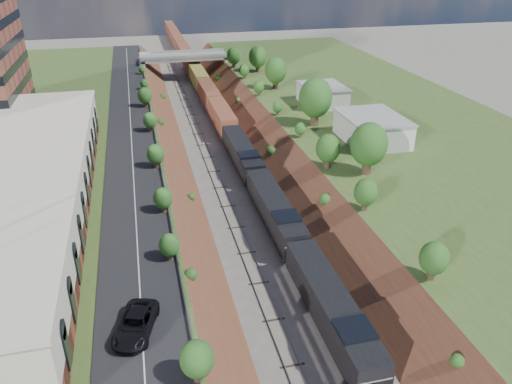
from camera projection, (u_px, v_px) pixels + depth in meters
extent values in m
cube|color=#3B5222|center=(21.00, 168.00, 79.60)|extent=(44.00, 180.00, 5.00)
cube|color=#3B5222|center=(398.00, 134.00, 93.57)|extent=(44.00, 180.00, 5.00)
cube|color=brown|center=(162.00, 169.00, 85.37)|extent=(10.00, 180.00, 10.00)
cube|color=brown|center=(285.00, 157.00, 90.03)|extent=(10.00, 180.00, 10.00)
cube|color=gray|center=(210.00, 164.00, 87.11)|extent=(1.58, 180.00, 0.18)
cube|color=gray|center=(239.00, 161.00, 88.21)|extent=(1.58, 180.00, 0.18)
cube|color=black|center=(132.00, 144.00, 82.16)|extent=(8.00, 180.00, 0.10)
cube|color=#99999E|center=(157.00, 139.00, 82.80)|extent=(0.06, 171.00, 0.30)
cube|color=brown|center=(28.00, 208.00, 59.93)|extent=(14.00, 62.00, 2.20)
cube|color=beige|center=(22.00, 184.00, 58.48)|extent=(14.00, 62.00, 4.30)
cube|color=beige|center=(18.00, 165.00, 57.40)|extent=(14.30, 62.30, 0.50)
cube|color=gray|center=(143.00, 70.00, 137.75)|extent=(1.50, 8.00, 6.20)
cube|color=gray|center=(225.00, 66.00, 142.62)|extent=(1.50, 8.00, 6.20)
cube|color=gray|center=(184.00, 57.00, 138.80)|extent=(24.00, 8.00, 1.00)
cube|color=gray|center=(185.00, 57.00, 134.96)|extent=(24.00, 0.30, 0.80)
cube|color=gray|center=(182.00, 51.00, 141.91)|extent=(24.00, 0.30, 0.80)
cube|color=silver|center=(372.00, 129.00, 82.59)|extent=(9.00, 12.00, 4.00)
cube|color=silver|center=(322.00, 95.00, 101.69)|extent=(8.00, 10.00, 3.60)
cylinder|color=#473323|center=(367.00, 165.00, 71.10)|extent=(1.30, 1.30, 2.62)
ellipsoid|color=#204F1C|center=(369.00, 144.00, 69.69)|extent=(5.25, 5.25, 6.30)
cylinder|color=#473323|center=(179.00, 280.00, 47.94)|extent=(0.66, 0.66, 1.22)
ellipsoid|color=#204F1C|center=(177.00, 268.00, 47.28)|extent=(2.45, 2.45, 2.94)
cube|color=black|center=(358.00, 375.00, 44.11)|extent=(2.40, 4.00, 0.90)
cube|color=black|center=(331.00, 307.00, 49.14)|extent=(3.29, 19.74, 3.31)
cube|color=black|center=(367.00, 376.00, 42.21)|extent=(3.03, 3.00, 1.80)
cube|color=silver|center=(368.00, 368.00, 41.76)|extent=(3.03, 3.00, 0.15)
cube|color=black|center=(355.00, 332.00, 43.78)|extent=(3.22, 3.10, 0.90)
cube|color=black|center=(275.00, 209.00, 67.16)|extent=(3.29, 19.74, 3.31)
cube|color=black|center=(242.00, 153.00, 85.17)|extent=(3.29, 19.74, 3.31)
cube|color=brown|center=(187.00, 57.00, 155.11)|extent=(3.29, 139.58, 3.95)
imported|color=black|center=(136.00, 324.00, 41.94)|extent=(4.49, 6.71, 1.71)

